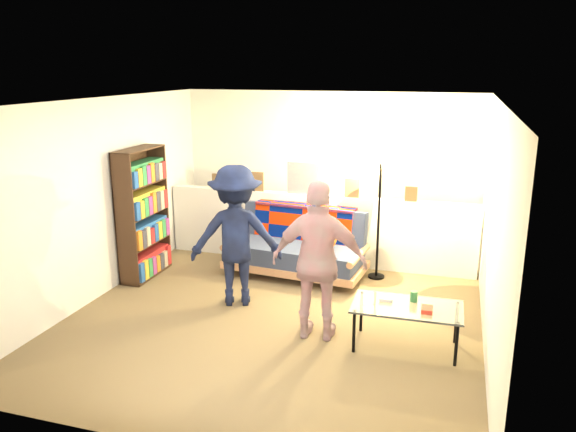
# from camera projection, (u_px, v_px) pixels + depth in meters

# --- Properties ---
(ground) EXTENTS (5.00, 5.00, 0.00)m
(ground) POSITION_uv_depth(u_px,v_px,m) (278.00, 312.00, 6.49)
(ground) COLOR brown
(ground) RESTS_ON ground
(room_shell) EXTENTS (4.60, 5.05, 2.45)m
(room_shell) POSITION_uv_depth(u_px,v_px,m) (290.00, 163.00, 6.49)
(room_shell) COLOR silver
(room_shell) RESTS_ON ground
(half_wall_ledge) EXTENTS (4.45, 0.15, 1.00)m
(half_wall_ledge) POSITION_uv_depth(u_px,v_px,m) (316.00, 229.00, 8.03)
(half_wall_ledge) COLOR silver
(half_wall_ledge) RESTS_ON ground
(ledge_decor) EXTENTS (2.97, 0.02, 0.45)m
(ledge_decor) POSITION_uv_depth(u_px,v_px,m) (301.00, 182.00, 7.89)
(ledge_decor) COLOR brown
(ledge_decor) RESTS_ON half_wall_ledge
(futon_sofa) EXTENTS (1.94, 1.07, 0.80)m
(futon_sofa) POSITION_uv_depth(u_px,v_px,m) (298.00, 247.00, 7.61)
(futon_sofa) COLOR tan
(futon_sofa) RESTS_ON ground
(bookshelf) EXTENTS (0.29, 0.87, 1.73)m
(bookshelf) POSITION_uv_depth(u_px,v_px,m) (143.00, 218.00, 7.44)
(bookshelf) COLOR black
(bookshelf) RESTS_ON ground
(coffee_table) EXTENTS (1.09, 0.61, 0.56)m
(coffee_table) POSITION_uv_depth(u_px,v_px,m) (408.00, 309.00, 5.58)
(coffee_table) COLOR black
(coffee_table) RESTS_ON ground
(floor_lamp) EXTENTS (0.34, 0.30, 1.61)m
(floor_lamp) POSITION_uv_depth(u_px,v_px,m) (381.00, 194.00, 7.28)
(floor_lamp) COLOR black
(floor_lamp) RESTS_ON ground
(person_left) EXTENTS (1.23, 0.96, 1.67)m
(person_left) POSITION_uv_depth(u_px,v_px,m) (236.00, 236.00, 6.56)
(person_left) COLOR black
(person_left) RESTS_ON ground
(person_right) EXTENTS (1.00, 0.46, 1.67)m
(person_right) POSITION_uv_depth(u_px,v_px,m) (319.00, 262.00, 5.69)
(person_right) COLOR pink
(person_right) RESTS_ON ground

